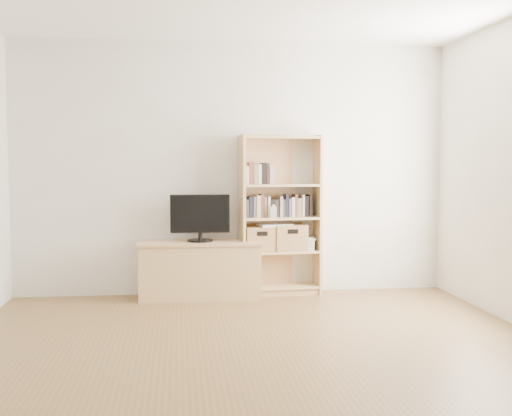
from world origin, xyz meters
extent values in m
cube|color=brown|center=(0.00, 0.00, 0.00)|extent=(4.50, 5.00, 0.01)
cube|color=beige|center=(0.00, 2.50, 1.30)|extent=(4.50, 0.02, 2.60)
cube|color=beige|center=(0.00, -2.50, 1.30)|extent=(4.50, 0.02, 2.60)
cube|color=tan|center=(-0.35, 2.27, 0.28)|extent=(1.22, 0.49, 0.55)
cube|color=tan|center=(0.48, 2.35, 0.83)|extent=(0.85, 0.36, 1.65)
cube|color=black|center=(-0.35, 2.27, 0.81)|extent=(0.60, 0.07, 0.47)
cube|color=#332D2A|center=(0.48, 2.37, 0.92)|extent=(0.87, 0.19, 0.23)
cube|color=#332D2A|center=(0.29, 2.36, 1.26)|extent=(0.41, 0.17, 0.21)
cube|color=white|center=(0.39, 2.25, 0.86)|extent=(0.07, 0.05, 0.11)
cube|color=olive|center=(0.26, 2.33, 0.59)|extent=(0.33, 0.28, 0.25)
cube|color=olive|center=(0.58, 2.36, 0.59)|extent=(0.35, 0.29, 0.27)
cube|color=silver|center=(0.42, 2.34, 0.73)|extent=(0.37, 0.29, 0.03)
cube|color=beige|center=(0.76, 2.37, 0.52)|extent=(0.23, 0.28, 0.11)
camera|label=1|loc=(-0.57, -4.16, 1.39)|focal=45.00mm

